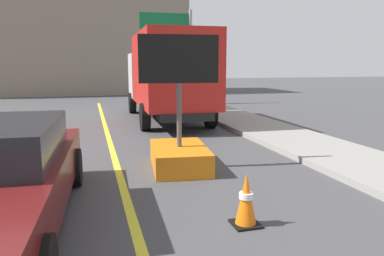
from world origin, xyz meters
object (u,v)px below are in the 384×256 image
(box_truck, at_px, (167,74))
(highway_guide_sign, at_px, (176,40))
(traffic_cone_mid_lane, at_px, (246,200))
(arrow_board_trailer, at_px, (179,145))

(box_truck, height_order, highway_guide_sign, highway_guide_sign)
(highway_guide_sign, height_order, traffic_cone_mid_lane, highway_guide_sign)
(highway_guide_sign, bearing_deg, traffic_cone_mid_lane, -99.89)
(box_truck, xyz_separation_m, traffic_cone_mid_lane, (-0.95, -9.46, -1.41))
(arrow_board_trailer, height_order, traffic_cone_mid_lane, arrow_board_trailer)
(arrow_board_trailer, height_order, highway_guide_sign, highway_guide_sign)
(arrow_board_trailer, bearing_deg, box_truck, 80.13)
(arrow_board_trailer, distance_m, traffic_cone_mid_lane, 2.96)
(arrow_board_trailer, xyz_separation_m, traffic_cone_mid_lane, (0.19, -2.95, -0.13))
(arrow_board_trailer, distance_m, highway_guide_sign, 12.94)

